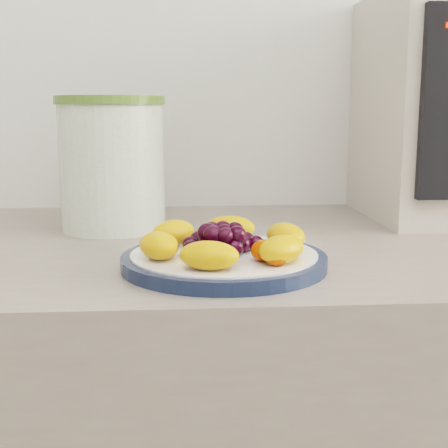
{
  "coord_description": "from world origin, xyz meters",
  "views": [
    {
      "loc": [
        -0.16,
        0.37,
        1.08
      ],
      "look_at": [
        -0.11,
        1.05,
        0.95
      ],
      "focal_mm": 50.0,
      "sensor_mm": 36.0,
      "label": 1
    }
  ],
  "objects": [
    {
      "name": "canister_lid",
      "position": [
        -0.26,
        1.29,
        1.09
      ],
      "size": [
        0.2,
        0.2,
        0.01
      ],
      "primitive_type": "cylinder",
      "rotation": [
        0.0,
        0.0,
        -0.33
      ],
      "color": "#516E2D",
      "rests_on": "canister"
    },
    {
      "name": "appliance_panel",
      "position": [
        0.2,
        1.21,
        1.08
      ],
      "size": [
        0.06,
        0.02,
        0.26
      ],
      "primitive_type": "cube",
      "rotation": [
        0.0,
        0.0,
        -0.0
      ],
      "color": "black",
      "rests_on": "appliance_body"
    },
    {
      "name": "canister",
      "position": [
        -0.26,
        1.29,
        0.99
      ],
      "size": [
        0.19,
        0.19,
        0.18
      ],
      "primitive_type": "cylinder",
      "rotation": [
        0.0,
        0.0,
        -0.33
      ],
      "color": "#43631A",
      "rests_on": "counter"
    },
    {
      "name": "plate_face",
      "position": [
        -0.11,
        1.05,
        0.91
      ],
      "size": [
        0.21,
        0.21,
        0.02
      ],
      "primitive_type": "cylinder",
      "color": "white",
      "rests_on": "counter"
    },
    {
      "name": "plate_rim",
      "position": [
        -0.11,
        1.05,
        0.91
      ],
      "size": [
        0.23,
        0.23,
        0.01
      ],
      "primitive_type": "cylinder",
      "color": "#15213D",
      "rests_on": "counter"
    },
    {
      "name": "fruit_plate",
      "position": [
        -0.11,
        1.04,
        0.93
      ],
      "size": [
        0.2,
        0.2,
        0.03
      ],
      "color": "orange",
      "rests_on": "plate_face"
    },
    {
      "name": "appliance_body",
      "position": [
        0.25,
        1.36,
        1.08
      ],
      "size": [
        0.2,
        0.29,
        0.36
      ],
      "primitive_type": "cube",
      "rotation": [
        0.0,
        0.0,
        -0.0
      ],
      "color": "beige",
      "rests_on": "counter"
    }
  ]
}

